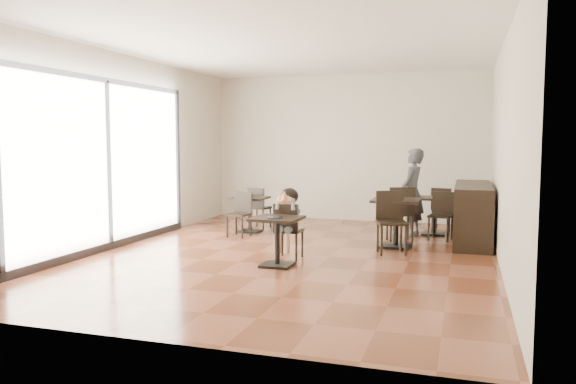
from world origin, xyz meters
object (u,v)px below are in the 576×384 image
at_px(child_table, 277,242).
at_px(cafe_table_left, 250,215).
at_px(cafe_table_mid, 396,223).
at_px(chair_back_b, 440,216).
at_px(chair_mid_a, 400,214).
at_px(cafe_table_back, 434,216).
at_px(child, 289,224).
at_px(child_chair, 289,231).
at_px(chair_left_a, 260,208).
at_px(adult_patron, 412,193).
at_px(chair_back_a, 443,209).
at_px(chair_left_b, 239,215).
at_px(chair_mid_b, 392,223).

distance_m(child_table, cafe_table_left, 3.01).
xyz_separation_m(cafe_table_mid, chair_back_b, (0.67, 0.94, 0.02)).
distance_m(child_table, chair_mid_a, 2.84).
height_order(cafe_table_back, chair_back_b, chair_back_b).
xyz_separation_m(child, chair_mid_a, (1.41, 1.91, -0.04)).
relative_size(cafe_table_mid, chair_mid_a, 0.83).
height_order(child, cafe_table_left, child).
bearing_deg(child_chair, chair_left_a, -61.29).
relative_size(cafe_table_back, chair_left_a, 0.87).
bearing_deg(adult_patron, child, -20.19).
height_order(adult_patron, chair_back_a, adult_patron).
height_order(cafe_table_left, cafe_table_back, cafe_table_back).
relative_size(child, chair_left_a, 1.29).
relative_size(child_table, cafe_table_back, 0.98).
xyz_separation_m(child_chair, chair_left_b, (-1.45, 1.54, -0.01)).
xyz_separation_m(cafe_table_back, chair_back_a, (0.14, 0.55, 0.07)).
distance_m(adult_patron, cafe_table_left, 3.08).
relative_size(chair_left_b, chair_back_a, 0.96).
height_order(child_table, chair_mid_b, chair_mid_b).
distance_m(cafe_table_mid, chair_left_b, 2.86).
bearing_deg(child, cafe_table_back, 55.82).
height_order(child, cafe_table_mid, child).
xyz_separation_m(chair_mid_a, chair_back_b, (0.67, 0.39, -0.06)).
relative_size(child, chair_left_b, 1.29).
bearing_deg(child, chair_left_a, 118.71).
bearing_deg(chair_back_a, chair_left_b, 39.15).
height_order(cafe_table_mid, cafe_table_back, cafe_table_mid).
bearing_deg(chair_mid_b, child_chair, -167.86).
height_order(cafe_table_mid, chair_back_b, chair_back_b).
height_order(chair_mid_b, chair_back_a, chair_mid_b).
height_order(adult_patron, chair_left_b, adult_patron).
bearing_deg(chair_left_a, chair_back_b, -177.58).
distance_m(cafe_table_mid, cafe_table_back, 1.58).
relative_size(child, chair_mid_a, 1.08).
height_order(cafe_table_left, chair_left_b, chair_left_b).
relative_size(child, cafe_table_left, 1.55).
xyz_separation_m(chair_left_a, chair_back_b, (3.53, -0.34, 0.02)).
bearing_deg(chair_back_b, chair_mid_b, -102.74).
bearing_deg(chair_left_b, adult_patron, 26.48).
relative_size(cafe_table_mid, chair_left_b, 0.99).
height_order(child_chair, cafe_table_left, child_chair).
bearing_deg(child_chair, adult_patron, -121.50).
xyz_separation_m(child, chair_left_a, (-1.45, 2.64, -0.12)).
bearing_deg(cafe_table_mid, chair_back_b, 54.77).
height_order(chair_mid_b, chair_left_b, chair_mid_b).
height_order(child_table, cafe_table_left, child_table).
bearing_deg(child_table, cafe_table_mid, 53.48).
bearing_deg(chair_back_b, cafe_table_back, 115.85).
height_order(adult_patron, cafe_table_left, adult_patron).
relative_size(child, cafe_table_mid, 1.30).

